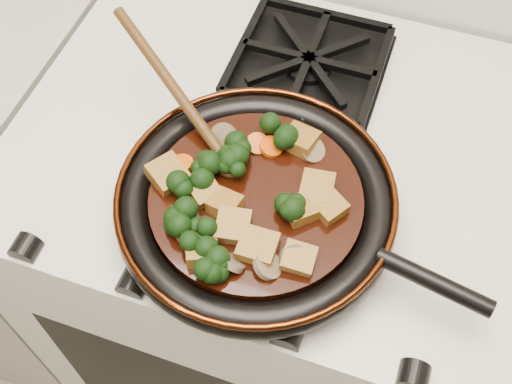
% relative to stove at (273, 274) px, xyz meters
% --- Properties ---
extents(stove, '(0.76, 0.60, 0.90)m').
position_rel_stove_xyz_m(stove, '(0.00, 0.00, 0.00)').
color(stove, beige).
rests_on(stove, ground).
extents(burner_grate_front, '(0.23, 0.23, 0.03)m').
position_rel_stove_xyz_m(burner_grate_front, '(0.00, -0.14, 0.46)').
color(burner_grate_front, black).
rests_on(burner_grate_front, stove).
extents(burner_grate_back, '(0.23, 0.23, 0.03)m').
position_rel_stove_xyz_m(burner_grate_back, '(0.00, 0.14, 0.46)').
color(burner_grate_back, black).
rests_on(burner_grate_back, stove).
extents(skillet, '(0.48, 0.36, 0.05)m').
position_rel_stove_xyz_m(skillet, '(0.01, -0.14, 0.49)').
color(skillet, black).
rests_on(skillet, burner_grate_front).
extents(braising_sauce, '(0.27, 0.27, 0.02)m').
position_rel_stove_xyz_m(braising_sauce, '(0.01, -0.14, 0.50)').
color(braising_sauce, black).
rests_on(braising_sauce, skillet).
extents(tofu_cube_0, '(0.04, 0.04, 0.03)m').
position_rel_stove_xyz_m(tofu_cube_0, '(0.09, -0.21, 0.52)').
color(tofu_cube_0, brown).
rests_on(tofu_cube_0, braising_sauce).
extents(tofu_cube_1, '(0.05, 0.05, 0.03)m').
position_rel_stove_xyz_m(tofu_cube_1, '(0.00, -0.20, 0.52)').
color(tofu_cube_1, brown).
rests_on(tofu_cube_1, braising_sauce).
extents(tofu_cube_2, '(0.04, 0.04, 0.03)m').
position_rel_stove_xyz_m(tofu_cube_2, '(-0.02, -0.17, 0.52)').
color(tofu_cube_2, brown).
rests_on(tofu_cube_2, braising_sauce).
extents(tofu_cube_3, '(0.05, 0.05, 0.02)m').
position_rel_stove_xyz_m(tofu_cube_3, '(0.10, -0.13, 0.52)').
color(tofu_cube_3, brown).
rests_on(tofu_cube_3, braising_sauce).
extents(tofu_cube_4, '(0.05, 0.05, 0.02)m').
position_rel_stove_xyz_m(tofu_cube_4, '(0.07, -0.15, 0.52)').
color(tofu_cube_4, brown).
rests_on(tofu_cube_4, braising_sauce).
extents(tofu_cube_5, '(0.05, 0.05, 0.02)m').
position_rel_stove_xyz_m(tofu_cube_5, '(-0.04, -0.22, 0.52)').
color(tofu_cube_5, brown).
rests_on(tofu_cube_5, braising_sauce).
extents(tofu_cube_6, '(0.05, 0.05, 0.03)m').
position_rel_stove_xyz_m(tofu_cube_6, '(0.04, -0.05, 0.52)').
color(tofu_cube_6, brown).
rests_on(tofu_cube_6, braising_sauce).
extents(tofu_cube_7, '(0.04, 0.04, 0.03)m').
position_rel_stove_xyz_m(tofu_cube_7, '(0.04, -0.21, 0.52)').
color(tofu_cube_7, brown).
rests_on(tofu_cube_7, braising_sauce).
extents(tofu_cube_8, '(0.05, 0.05, 0.03)m').
position_rel_stove_xyz_m(tofu_cube_8, '(-0.02, -0.24, 0.52)').
color(tofu_cube_8, brown).
rests_on(tofu_cube_8, braising_sauce).
extents(tofu_cube_9, '(0.05, 0.05, 0.02)m').
position_rel_stove_xyz_m(tofu_cube_9, '(-0.05, -0.16, 0.52)').
color(tofu_cube_9, brown).
rests_on(tofu_cube_9, braising_sauce).
extents(tofu_cube_10, '(0.04, 0.05, 0.03)m').
position_rel_stove_xyz_m(tofu_cube_10, '(0.08, -0.11, 0.52)').
color(tofu_cube_10, brown).
rests_on(tofu_cube_10, braising_sauce).
extents(tofu_cube_11, '(0.06, 0.06, 0.03)m').
position_rel_stove_xyz_m(tofu_cube_11, '(-0.10, -0.15, 0.52)').
color(tofu_cube_11, brown).
rests_on(tofu_cube_11, braising_sauce).
extents(broccoli_floret_0, '(0.08, 0.07, 0.06)m').
position_rel_stove_xyz_m(broccoli_floret_0, '(-0.06, -0.21, 0.52)').
color(broccoli_floret_0, black).
rests_on(broccoli_floret_0, braising_sauce).
extents(broccoli_floret_1, '(0.08, 0.08, 0.06)m').
position_rel_stove_xyz_m(broccoli_floret_1, '(-0.01, -0.25, 0.52)').
color(broccoli_floret_1, black).
rests_on(broccoli_floret_1, braising_sauce).
extents(broccoli_floret_2, '(0.08, 0.08, 0.06)m').
position_rel_stove_xyz_m(broccoli_floret_2, '(-0.01, -0.24, 0.52)').
color(broccoli_floret_2, black).
rests_on(broccoli_floret_2, braising_sauce).
extents(broccoli_floret_3, '(0.07, 0.07, 0.06)m').
position_rel_stove_xyz_m(broccoli_floret_3, '(-0.03, -0.09, 0.52)').
color(broccoli_floret_3, black).
rests_on(broccoli_floret_3, braising_sauce).
extents(broccoli_floret_4, '(0.09, 0.09, 0.06)m').
position_rel_stove_xyz_m(broccoli_floret_4, '(-0.06, -0.13, 0.52)').
color(broccoli_floret_4, black).
rests_on(broccoli_floret_4, braising_sauce).
extents(broccoli_floret_5, '(0.07, 0.06, 0.07)m').
position_rel_stove_xyz_m(broccoli_floret_5, '(-0.03, -0.23, 0.52)').
color(broccoli_floret_5, black).
rests_on(broccoli_floret_5, braising_sauce).
extents(broccoli_floret_6, '(0.07, 0.07, 0.07)m').
position_rel_stove_xyz_m(broccoli_floret_6, '(0.06, -0.15, 0.52)').
color(broccoli_floret_6, black).
rests_on(broccoli_floret_6, braising_sauce).
extents(broccoli_floret_7, '(0.07, 0.07, 0.08)m').
position_rel_stove_xyz_m(broccoli_floret_7, '(-0.03, -0.12, 0.52)').
color(broccoli_floret_7, black).
rests_on(broccoli_floret_7, braising_sauce).
extents(broccoli_floret_8, '(0.08, 0.09, 0.07)m').
position_rel_stove_xyz_m(broccoli_floret_8, '(0.01, -0.05, 0.52)').
color(broccoli_floret_8, black).
rests_on(broccoli_floret_8, braising_sauce).
extents(broccoli_floret_9, '(0.08, 0.09, 0.06)m').
position_rel_stove_xyz_m(broccoli_floret_9, '(-0.07, -0.16, 0.52)').
color(broccoli_floret_9, black).
rests_on(broccoli_floret_9, braising_sauce).
extents(carrot_coin_0, '(0.03, 0.03, 0.02)m').
position_rel_stove_xyz_m(carrot_coin_0, '(-0.06, -0.17, 0.51)').
color(carrot_coin_0, '#CC4805').
rests_on(carrot_coin_0, braising_sauce).
extents(carrot_coin_1, '(0.03, 0.03, 0.01)m').
position_rel_stove_xyz_m(carrot_coin_1, '(-0.02, -0.24, 0.51)').
color(carrot_coin_1, '#CC4805').
rests_on(carrot_coin_1, braising_sauce).
extents(carrot_coin_2, '(0.03, 0.03, 0.01)m').
position_rel_stove_xyz_m(carrot_coin_2, '(-0.09, -0.13, 0.51)').
color(carrot_coin_2, '#CC4805').
rests_on(carrot_coin_2, braising_sauce).
extents(carrot_coin_3, '(0.03, 0.03, 0.01)m').
position_rel_stove_xyz_m(carrot_coin_3, '(0.01, -0.07, 0.51)').
color(carrot_coin_3, '#CC4805').
rests_on(carrot_coin_3, braising_sauce).
extents(carrot_coin_4, '(0.03, 0.03, 0.02)m').
position_rel_stove_xyz_m(carrot_coin_4, '(-0.01, -0.07, 0.51)').
color(carrot_coin_4, '#CC4805').
rests_on(carrot_coin_4, braising_sauce).
extents(mushroom_slice_0, '(0.04, 0.04, 0.03)m').
position_rel_stove_xyz_m(mushroom_slice_0, '(0.06, -0.23, 0.52)').
color(mushroom_slice_0, brown).
rests_on(mushroom_slice_0, braising_sauce).
extents(mushroom_slice_1, '(0.04, 0.04, 0.02)m').
position_rel_stove_xyz_m(mushroom_slice_1, '(0.06, -0.06, 0.52)').
color(mushroom_slice_1, brown).
rests_on(mushroom_slice_1, braising_sauce).
extents(mushroom_slice_2, '(0.05, 0.04, 0.03)m').
position_rel_stove_xyz_m(mushroom_slice_2, '(-0.06, -0.07, 0.52)').
color(mushroom_slice_2, brown).
rests_on(mushroom_slice_2, braising_sauce).
extents(mushroom_slice_3, '(0.04, 0.04, 0.03)m').
position_rel_stove_xyz_m(mushroom_slice_3, '(0.02, -0.24, 0.52)').
color(mushroom_slice_3, brown).
rests_on(mushroom_slice_3, braising_sauce).
extents(mushroom_slice_4, '(0.04, 0.04, 0.03)m').
position_rel_stove_xyz_m(mushroom_slice_4, '(0.08, -0.21, 0.52)').
color(mushroom_slice_4, brown).
rests_on(mushroom_slice_4, braising_sauce).
extents(wooden_spoon, '(0.15, 0.11, 0.26)m').
position_rel_stove_xyz_m(wooden_spoon, '(-0.10, -0.07, 0.53)').
color(wooden_spoon, '#41270E').
rests_on(wooden_spoon, braising_sauce).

